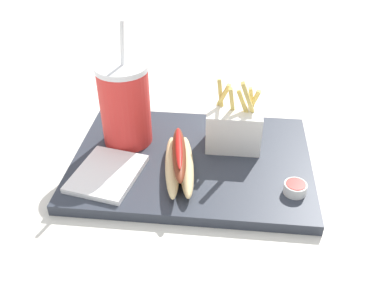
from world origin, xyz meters
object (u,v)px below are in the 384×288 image
Objects in this scene: ketchup_cup_1 at (295,188)px; hot_dog_1 at (179,162)px; fries_basket at (234,127)px; napkin_stack at (107,174)px; soda_cup at (125,104)px.

hot_dog_1 is at bearing 170.49° from ketchup_cup_1.
fries_basket is at bearing 129.39° from ketchup_cup_1.
napkin_stack is at bearing -170.01° from hot_dog_1.
fries_basket is (0.21, 0.00, -0.04)m from soda_cup.
soda_cup is at bearing 140.92° from hot_dog_1.
ketchup_cup_1 is at bearing -1.98° from napkin_stack.
soda_cup is 0.14m from napkin_stack.
fries_basket is at bearing 28.49° from napkin_stack.
napkin_stack is (-0.01, -0.12, -0.08)m from soda_cup.
soda_cup reaches higher than hot_dog_1.
napkin_stack is at bearing -151.51° from fries_basket.
fries_basket is 0.25m from napkin_stack.
hot_dog_1 is 4.65× the size of ketchup_cup_1.
fries_basket is 3.96× the size of ketchup_cup_1.
soda_cup reaches higher than napkin_stack.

